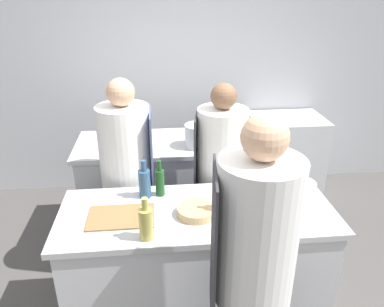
{
  "coord_description": "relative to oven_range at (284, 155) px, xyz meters",
  "views": [
    {
      "loc": [
        -0.24,
        -2.06,
        2.27
      ],
      "look_at": [
        0.0,
        0.35,
        1.17
      ],
      "focal_mm": 35.0,
      "sensor_mm": 36.0,
      "label": 1
    }
  ],
  "objects": [
    {
      "name": "bowl_prep_small",
      "position": [
        -1.23,
        -1.82,
        0.49
      ],
      "size": [
        0.25,
        0.25,
        0.05
      ],
      "color": "tan",
      "rests_on": "prep_counter"
    },
    {
      "name": "stockpot",
      "position": [
        -1.09,
        -0.72,
        0.57
      ],
      "size": [
        0.24,
        0.24,
        0.21
      ],
      "color": "silver",
      "rests_on": "pass_counter"
    },
    {
      "name": "wall_back",
      "position": [
        -1.22,
        0.36,
        0.94
      ],
      "size": [
        8.0,
        0.06,
        2.8
      ],
      "color": "silver",
      "rests_on": "ground_plane"
    },
    {
      "name": "bowl_ceramic_blue",
      "position": [
        -0.46,
        -1.62,
        0.51
      ],
      "size": [
        0.21,
        0.21,
        0.08
      ],
      "color": "white",
      "rests_on": "prep_counter"
    },
    {
      "name": "chef_at_pass_far",
      "position": [
        -0.97,
        -1.2,
        0.35
      ],
      "size": [
        0.43,
        0.41,
        1.62
      ],
      "rotation": [
        0.0,
        0.0,
        1.39
      ],
      "color": "black",
      "rests_on": "ground_plane"
    },
    {
      "name": "bottle_wine",
      "position": [
        -1.04,
        -1.86,
        0.59
      ],
      "size": [
        0.07,
        0.07,
        0.31
      ],
      "color": "#5B2319",
      "rests_on": "prep_counter"
    },
    {
      "name": "bottle_sauce",
      "position": [
        -1.54,
        -2.03,
        0.57
      ],
      "size": [
        0.08,
        0.08,
        0.27
      ],
      "color": "#B2A84C",
      "rests_on": "prep_counter"
    },
    {
      "name": "bottle_vinegar",
      "position": [
        -0.84,
        -2.01,
        0.58
      ],
      "size": [
        0.08,
        0.08,
        0.3
      ],
      "color": "silver",
      "rests_on": "prep_counter"
    },
    {
      "name": "bottle_cooking_oil",
      "position": [
        -1.56,
        -1.56,
        0.58
      ],
      "size": [
        0.08,
        0.08,
        0.28
      ],
      "color": "#2D5175",
      "rests_on": "prep_counter"
    },
    {
      "name": "bottle_olive_oil",
      "position": [
        -1.45,
        -1.55,
        0.57
      ],
      "size": [
        0.06,
        0.06,
        0.26
      ],
      "color": "#19471E",
      "rests_on": "prep_counter"
    },
    {
      "name": "pass_counter",
      "position": [
        -1.34,
        -0.58,
        0.01
      ],
      "size": [
        1.74,
        0.71,
        0.92
      ],
      "color": "silver",
      "rests_on": "ground_plane"
    },
    {
      "name": "bowl_mixing_large",
      "position": [
        -0.69,
        -1.84,
        0.49
      ],
      "size": [
        0.25,
        0.25,
        0.05
      ],
      "color": "tan",
      "rests_on": "prep_counter"
    },
    {
      "name": "chef_at_prep_near",
      "position": [
        -1.02,
        -2.42,
        0.43
      ],
      "size": [
        0.42,
        0.4,
        1.79
      ],
      "rotation": [
        0.0,
        0.0,
        1.45
      ],
      "color": "black",
      "rests_on": "ground_plane"
    },
    {
      "name": "prep_counter",
      "position": [
        -1.22,
        -1.77,
        0.01
      ],
      "size": [
        1.8,
        0.71,
        0.92
      ],
      "color": "silver",
      "rests_on": "ground_plane"
    },
    {
      "name": "chef_at_stove",
      "position": [
        -1.71,
        -1.17,
        0.37
      ],
      "size": [
        0.41,
        0.39,
        1.67
      ],
      "rotation": [
        0.0,
        0.0,
        -1.57
      ],
      "color": "black",
      "rests_on": "ground_plane"
    },
    {
      "name": "oven_range",
      "position": [
        0.0,
        0.0,
        0.0
      ],
      "size": [
        0.81,
        0.61,
        0.92
      ],
      "color": "silver",
      "rests_on": "ground_plane"
    },
    {
      "name": "cutting_board",
      "position": [
        -1.71,
        -1.81,
        0.47
      ],
      "size": [
        0.42,
        0.28,
        0.01
      ],
      "color": "olive",
      "rests_on": "prep_counter"
    }
  ]
}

